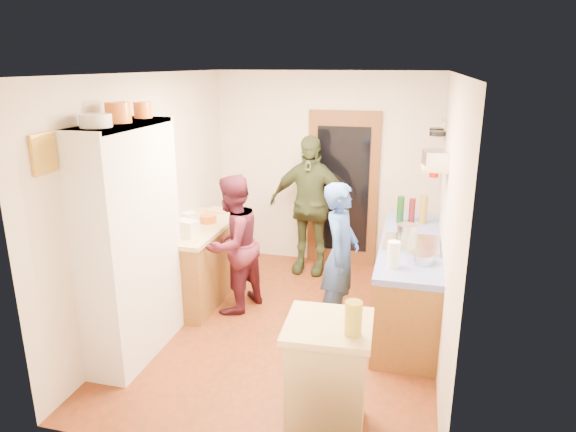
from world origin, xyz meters
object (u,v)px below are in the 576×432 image
at_px(person_hob, 343,257).
at_px(island_base, 327,381).
at_px(hutch_body, 131,243).
at_px(person_left, 237,244).
at_px(person_back, 310,205).
at_px(right_counter_base, 408,283).

bearing_deg(person_hob, island_base, -169.63).
distance_m(hutch_body, island_base, 2.19).
xyz_separation_m(person_left, person_back, (0.55, 1.27, 0.14)).
bearing_deg(person_back, hutch_body, -112.67).
bearing_deg(hutch_body, island_base, -19.25).
distance_m(right_counter_base, person_left, 1.91).
relative_size(hutch_body, island_base, 2.56).
bearing_deg(person_hob, person_left, 90.64).
xyz_separation_m(island_base, person_left, (-1.33, 1.77, 0.35)).
height_order(island_base, person_back, person_back).
distance_m(hutch_body, right_counter_base, 2.90).
bearing_deg(person_back, right_counter_base, -34.61).
height_order(hutch_body, island_base, hutch_body).
bearing_deg(island_base, right_counter_base, 75.02).
relative_size(island_base, person_left, 0.55).
relative_size(right_counter_base, island_base, 2.56).
height_order(person_hob, person_left, person_left).
distance_m(person_hob, person_back, 1.52).
relative_size(person_hob, person_left, 1.00).
distance_m(hutch_body, person_hob, 2.10).
relative_size(right_counter_base, person_hob, 1.42).
distance_m(right_counter_base, person_back, 1.75).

